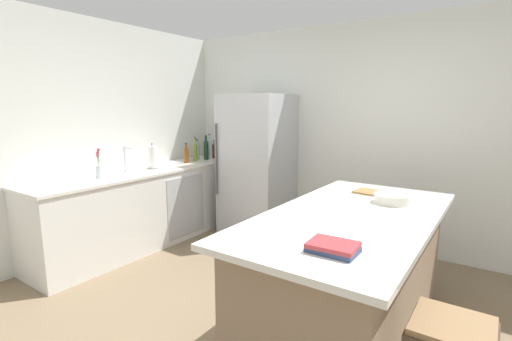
% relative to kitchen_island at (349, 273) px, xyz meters
% --- Properties ---
extents(ground_plane, '(7.20, 7.20, 0.00)m').
position_rel_kitchen_island_xyz_m(ground_plane, '(-0.59, -0.41, -0.46)').
color(ground_plane, '#7A664C').
extents(wall_rear, '(6.00, 0.10, 2.60)m').
position_rel_kitchen_island_xyz_m(wall_rear, '(-0.59, 1.84, 0.84)').
color(wall_rear, silver).
rests_on(wall_rear, ground_plane).
extents(wall_left, '(0.10, 6.00, 2.60)m').
position_rel_kitchen_island_xyz_m(wall_left, '(-3.04, -0.41, 0.84)').
color(wall_left, silver).
rests_on(wall_left, ground_plane).
extents(counter_run_left, '(0.69, 2.73, 0.90)m').
position_rel_kitchen_island_xyz_m(counter_run_left, '(-2.66, 0.34, -0.01)').
color(counter_run_left, silver).
rests_on(counter_run_left, ground_plane).
extents(kitchen_island, '(1.05, 2.12, 0.90)m').
position_rel_kitchen_island_xyz_m(kitchen_island, '(0.00, 0.00, 0.00)').
color(kitchen_island, '#8E755B').
rests_on(kitchen_island, ground_plane).
extents(refrigerator, '(0.80, 0.76, 1.79)m').
position_rel_kitchen_island_xyz_m(refrigerator, '(-1.78, 1.42, 0.44)').
color(refrigerator, '#B7BABF').
rests_on(refrigerator, ground_plane).
extents(sink_faucet, '(0.15, 0.05, 0.30)m').
position_rel_kitchen_island_xyz_m(sink_faucet, '(-2.70, 0.12, 0.60)').
color(sink_faucet, silver).
rests_on(sink_faucet, counter_run_left).
extents(flower_vase, '(0.08, 0.08, 0.32)m').
position_rel_kitchen_island_xyz_m(flower_vase, '(-2.60, -0.27, 0.55)').
color(flower_vase, silver).
rests_on(flower_vase, counter_run_left).
extents(paper_towel_roll, '(0.14, 0.14, 0.31)m').
position_rel_kitchen_island_xyz_m(paper_towel_roll, '(-2.64, 0.45, 0.58)').
color(paper_towel_roll, gray).
rests_on(paper_towel_roll, counter_run_left).
extents(syrup_bottle, '(0.07, 0.07, 0.26)m').
position_rel_kitchen_island_xyz_m(syrup_bottle, '(-2.63, 1.58, 0.55)').
color(syrup_bottle, '#5B3319').
rests_on(syrup_bottle, counter_run_left).
extents(soda_bottle, '(0.08, 0.08, 0.35)m').
position_rel_kitchen_island_xyz_m(soda_bottle, '(-2.65, 1.48, 0.58)').
color(soda_bottle, silver).
rests_on(soda_bottle, counter_run_left).
extents(wine_bottle, '(0.07, 0.07, 0.34)m').
position_rel_kitchen_island_xyz_m(wine_bottle, '(-2.63, 1.39, 0.59)').
color(wine_bottle, '#19381E').
rests_on(wine_bottle, counter_run_left).
extents(gin_bottle, '(0.08, 0.08, 0.29)m').
position_rel_kitchen_island_xyz_m(gin_bottle, '(-2.72, 1.30, 0.56)').
color(gin_bottle, '#8CB79E').
rests_on(gin_bottle, counter_run_left).
extents(olive_oil_bottle, '(0.06, 0.06, 0.33)m').
position_rel_kitchen_island_xyz_m(olive_oil_bottle, '(-2.66, 1.20, 0.57)').
color(olive_oil_bottle, olive).
rests_on(olive_oil_bottle, counter_run_left).
extents(hot_sauce_bottle, '(0.05, 0.05, 0.20)m').
position_rel_kitchen_island_xyz_m(hot_sauce_bottle, '(-2.73, 1.12, 0.52)').
color(hot_sauce_bottle, red).
rests_on(hot_sauce_bottle, counter_run_left).
extents(whiskey_bottle, '(0.07, 0.07, 0.26)m').
position_rel_kitchen_island_xyz_m(whiskey_bottle, '(-2.64, 1.01, 0.55)').
color(whiskey_bottle, brown).
rests_on(whiskey_bottle, counter_run_left).
extents(cookbook_stack, '(0.26, 0.20, 0.05)m').
position_rel_kitchen_island_xyz_m(cookbook_stack, '(0.16, -0.72, 0.47)').
color(cookbook_stack, '#334770').
rests_on(cookbook_stack, kitchen_island).
extents(mixing_bowl, '(0.27, 0.27, 0.07)m').
position_rel_kitchen_island_xyz_m(mixing_bowl, '(0.15, 0.45, 0.48)').
color(mixing_bowl, silver).
rests_on(mixing_bowl, kitchen_island).
extents(cutting_board, '(0.34, 0.24, 0.02)m').
position_rel_kitchen_island_xyz_m(cutting_board, '(-0.05, 0.67, 0.45)').
color(cutting_board, '#9E7042').
rests_on(cutting_board, kitchen_island).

